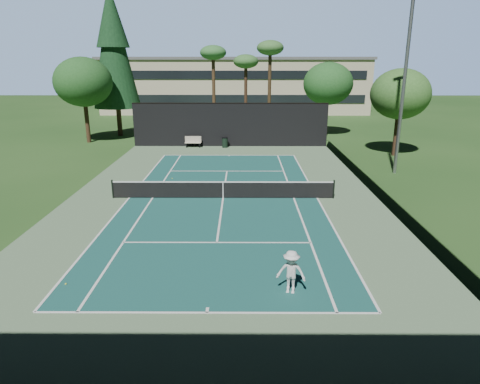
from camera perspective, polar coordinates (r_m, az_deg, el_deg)
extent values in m
plane|color=#254B1C|center=(24.89, -2.27, -0.84)|extent=(160.00, 160.00, 0.00)
cube|color=#5D7E58|center=(24.89, -2.27, -0.83)|extent=(18.00, 32.00, 0.01)
cube|color=#19524C|center=(24.89, -2.27, -0.82)|extent=(10.97, 23.77, 0.01)
cube|color=white|center=(14.06, -4.43, -15.75)|extent=(10.97, 0.10, 0.01)
cube|color=white|center=(36.38, -1.46, 4.93)|extent=(10.97, 0.10, 0.01)
cube|color=white|center=(18.90, -3.11, -6.73)|extent=(8.23, 0.10, 0.01)
cube|color=white|center=(31.04, -1.76, 2.81)|extent=(8.23, 0.10, 0.01)
cube|color=white|center=(25.72, -14.57, -0.75)|extent=(0.10, 23.77, 0.01)
cube|color=white|center=(25.24, 10.27, -0.81)|extent=(0.10, 23.77, 0.01)
cube|color=white|center=(25.40, -11.58, -0.77)|extent=(0.10, 23.77, 0.01)
cube|color=white|center=(25.04, 7.18, -0.81)|extent=(0.10, 23.77, 0.01)
cube|color=white|center=(24.88, -2.27, -0.80)|extent=(0.10, 12.80, 0.01)
cube|color=white|center=(14.19, -4.38, -15.42)|extent=(0.10, 0.30, 0.01)
cube|color=white|center=(36.23, -1.47, 4.88)|extent=(0.10, 0.30, 0.01)
cylinder|color=black|center=(25.82, -16.62, 0.38)|extent=(0.10, 0.10, 1.10)
cylinder|color=black|center=(25.26, 12.38, 0.34)|extent=(0.10, 0.10, 1.10)
cube|color=black|center=(24.74, -2.28, 0.26)|extent=(12.80, 0.02, 0.92)
cube|color=white|center=(24.61, -2.29, 1.34)|extent=(12.80, 0.04, 0.07)
cube|color=white|center=(24.74, -2.28, 0.26)|extent=(0.05, 0.03, 0.92)
cube|color=black|center=(40.08, -1.30, 8.93)|extent=(18.00, 0.04, 4.00)
cube|color=black|center=(9.57, -6.78, -19.06)|extent=(18.00, 0.04, 4.00)
cube|color=black|center=(25.58, 18.30, 3.44)|extent=(0.04, 32.00, 4.00)
cube|color=black|center=(26.34, -22.31, 3.40)|extent=(0.04, 32.00, 4.00)
cube|color=black|center=(39.85, -1.32, 11.77)|extent=(18.00, 0.06, 0.06)
imported|color=silver|center=(14.85, 6.82, -10.56)|extent=(1.12, 0.81, 1.55)
sphere|color=yellow|center=(16.76, -22.20, -11.27)|extent=(0.07, 0.07, 0.07)
sphere|color=#D7E634|center=(26.54, -11.36, 0.05)|extent=(0.07, 0.07, 0.07)
sphere|color=#E2EF36|center=(27.79, 4.59, 1.11)|extent=(0.08, 0.08, 0.08)
sphere|color=#DEF237|center=(29.39, -9.03, 1.81)|extent=(0.06, 0.06, 0.06)
cube|color=beige|center=(39.98, -6.29, 6.56)|extent=(1.50, 0.45, 0.05)
cube|color=beige|center=(40.12, -6.27, 7.03)|extent=(1.50, 0.06, 0.55)
cube|color=black|center=(40.10, -7.13, 6.21)|extent=(0.06, 0.40, 0.42)
cube|color=black|center=(39.96, -5.42, 6.23)|extent=(0.06, 0.40, 0.42)
cylinder|color=black|center=(39.74, -2.02, 6.59)|extent=(0.52, 0.52, 0.90)
cylinder|color=black|center=(39.66, -2.03, 7.25)|extent=(0.56, 0.56, 0.05)
cylinder|color=#402B1B|center=(47.87, -15.81, 9.37)|extent=(0.50, 0.50, 3.60)
cone|color=#13361A|center=(47.54, -16.54, 17.99)|extent=(4.80, 4.80, 12.00)
cone|color=#123319|center=(47.72, -16.86, 21.58)|extent=(3.30, 3.30, 6.00)
cylinder|color=#4B3320|center=(47.89, -3.51, 12.95)|extent=(0.36, 0.36, 8.55)
ellipsoid|color=#2F6A30|center=(47.78, -3.61, 18.07)|extent=(2.80, 2.80, 1.54)
cylinder|color=#3F281B|center=(49.82, 0.77, 12.62)|extent=(0.36, 0.36, 7.65)
ellipsoid|color=#34672E|center=(49.67, 0.79, 17.02)|extent=(2.80, 2.80, 1.54)
cylinder|color=#402D1B|center=(46.87, 3.94, 13.13)|extent=(0.36, 0.36, 9.00)
ellipsoid|color=#37682F|center=(46.78, 4.06, 18.64)|extent=(2.80, 2.80, 1.54)
cylinder|color=#4F3222|center=(46.90, 11.38, 9.48)|extent=(0.40, 0.40, 3.52)
ellipsoid|color=#215522|center=(46.58, 11.65, 13.97)|extent=(5.12, 5.12, 4.35)
cylinder|color=#432C1C|center=(38.40, 20.07, 7.02)|extent=(0.40, 0.40, 3.30)
ellipsoid|color=#346527|center=(38.01, 20.60, 12.14)|extent=(4.80, 4.80, 4.08)
cylinder|color=#47301E|center=(44.70, -19.69, 8.62)|extent=(0.40, 0.40, 3.74)
ellipsoid|color=#205320|center=(44.36, -20.20, 13.61)|extent=(5.44, 5.44, 4.62)
cube|color=beige|center=(69.78, -0.63, 14.01)|extent=(40.00, 12.00, 8.00)
cube|color=#59595B|center=(69.68, -0.64, 17.38)|extent=(40.50, 12.50, 0.40)
cube|color=black|center=(63.85, -0.71, 12.29)|extent=(38.00, 0.15, 1.20)
cube|color=black|center=(63.66, -0.72, 15.34)|extent=(38.00, 0.15, 1.20)
cylinder|color=#919499|center=(31.65, 20.99, 12.98)|extent=(0.24, 0.24, 12.00)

